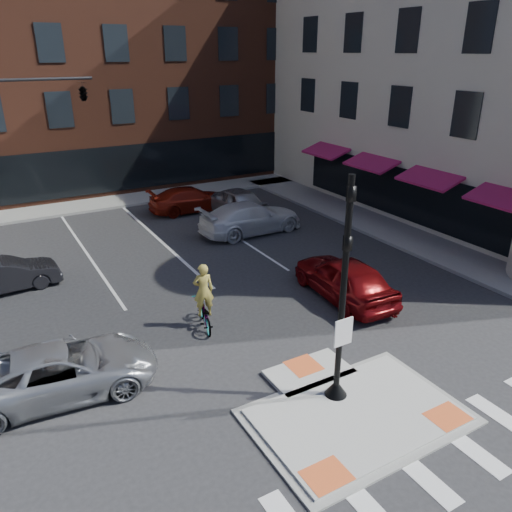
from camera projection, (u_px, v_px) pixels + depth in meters
ground at (345, 406)px, 13.08m from camera, size 120.00×120.00×0.00m
refuge_island at (351, 410)px, 12.86m from camera, size 5.40×4.65×0.13m
sidewalk_e at (385, 227)px, 26.03m from camera, size 3.00×24.00×0.15m
sidewalk_n at (163, 194)px, 32.07m from camera, size 26.00×3.00×0.15m
building_n at (109, 62)px, 37.12m from camera, size 24.40×18.40×15.50m
building_far_right at (113, 74)px, 58.21m from camera, size 12.00×12.00×12.00m
signal_pole at (341, 321)px, 12.50m from camera, size 0.60×0.60×5.98m
mast_arm_signal at (53, 106)px, 23.54m from camera, size 6.10×2.24×8.00m
silver_suv at (62, 370)px, 13.36m from camera, size 5.26×2.80×1.41m
red_sedan at (345, 278)px, 18.52m from camera, size 2.26×4.90×1.63m
white_pickup at (251, 218)px, 25.25m from camera, size 5.48×2.38×1.57m
bg_car_dark at (6, 275)px, 19.16m from camera, size 3.98×1.58×1.29m
bg_car_silver at (234, 201)px, 28.00m from camera, size 2.42×4.88×1.60m
bg_car_red at (191, 199)px, 28.67m from camera, size 4.90×2.14×1.40m
cyclist at (204, 306)px, 16.55m from camera, size 1.06×1.94×2.30m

